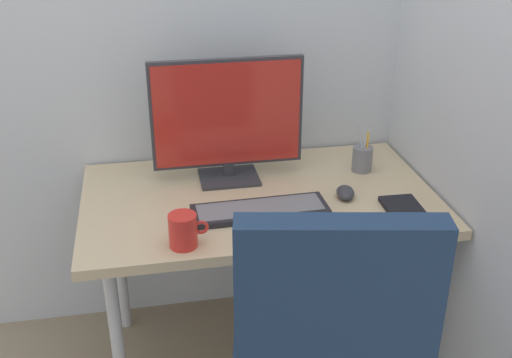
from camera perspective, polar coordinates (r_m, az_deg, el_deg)
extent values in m
plane|color=gray|center=(2.61, 0.27, -15.56)|extent=(8.00, 8.00, 0.00)
cube|color=#D1B78C|center=(2.21, 0.30, -1.85)|extent=(1.24, 0.74, 0.03)
cylinder|color=silver|center=(2.16, -12.53, -14.91)|extent=(0.04, 0.04, 0.68)
cylinder|color=silver|center=(2.33, 14.66, -11.60)|extent=(0.04, 0.04, 0.68)
cylinder|color=silver|center=(2.60, -12.42, -7.03)|extent=(0.04, 0.04, 0.68)
cylinder|color=silver|center=(2.75, 10.01, -4.85)|extent=(0.04, 0.04, 0.68)
cube|color=navy|center=(1.41, 7.16, -15.60)|extent=(0.43, 0.15, 0.66)
cube|color=#333338|center=(2.32, -2.50, 0.16)|extent=(0.22, 0.17, 0.01)
cube|color=#333338|center=(2.31, -2.55, 1.01)|extent=(0.04, 0.02, 0.06)
cube|color=#333338|center=(2.23, -2.66, 6.04)|extent=(0.55, 0.02, 0.40)
cube|color=#B2261E|center=(2.22, -2.61, 5.92)|extent=(0.52, 0.01, 0.37)
cube|color=black|center=(2.08, 0.37, -2.88)|extent=(0.46, 0.16, 0.02)
cube|color=slate|center=(2.08, 0.37, -2.61)|extent=(0.42, 0.13, 0.00)
ellipsoid|color=#333338|center=(2.20, 8.19, -1.24)|extent=(0.08, 0.11, 0.04)
cylinder|color=slate|center=(2.40, 9.71, 1.84)|extent=(0.08, 0.08, 0.10)
cylinder|color=silver|center=(2.37, 9.65, 3.28)|extent=(0.04, 0.01, 0.13)
cylinder|color=silver|center=(2.38, 10.01, 3.30)|extent=(0.04, 0.01, 0.13)
torus|color=purple|center=(2.40, 9.73, 2.06)|extent=(0.04, 0.04, 0.01)
cylinder|color=orange|center=(2.38, 10.16, 2.80)|extent=(0.01, 0.02, 0.13)
cube|color=black|center=(2.16, 13.33, -2.60)|extent=(0.13, 0.17, 0.02)
cylinder|color=red|center=(1.89, -6.71, -4.72)|extent=(0.09, 0.09, 0.11)
torus|color=red|center=(1.89, -5.05, -4.44)|extent=(0.05, 0.01, 0.05)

